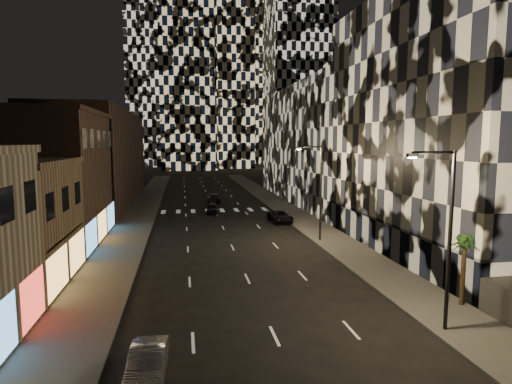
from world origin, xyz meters
name	(u,v)px	position (x,y,z in m)	size (l,w,h in m)	color
sidewalk_left	(141,212)	(-10.00, 50.00, 0.07)	(4.00, 120.00, 0.15)	#47443F
sidewalk_right	(285,208)	(10.00, 50.00, 0.07)	(4.00, 120.00, 0.15)	#47443F
curb_left	(157,212)	(-7.90, 50.00, 0.07)	(0.20, 120.00, 0.15)	#4C4C47
curb_right	(271,208)	(7.90, 50.00, 0.07)	(0.20, 120.00, 0.15)	#4C4C47
retail_brown	(44,180)	(-17.00, 33.50, 6.00)	(10.00, 15.00, 12.00)	#483229
retail_filler_left	(98,158)	(-17.00, 60.00, 7.00)	(10.00, 40.00, 14.00)	#483229
midrise_right	(471,124)	(20.00, 24.50, 11.00)	(16.00, 25.00, 22.00)	#232326
midrise_base	(382,237)	(12.30, 24.50, 1.50)	(0.60, 25.00, 3.00)	#383838
midrise_filler_right	(336,145)	(20.00, 57.00, 9.00)	(16.00, 40.00, 18.00)	#232326
tower_right_mid	(299,19)	(35.00, 135.00, 50.00)	(20.00, 20.00, 100.00)	black
tower_left_back	(159,8)	(-12.00, 165.00, 60.00)	(24.00, 24.00, 120.00)	black
tower_center_low	(187,26)	(-2.00, 140.00, 47.50)	(18.00, 18.00, 95.00)	black
streetlight_near	(446,228)	(8.35, 10.00, 5.35)	(2.55, 0.25, 9.00)	black
streetlight_far	(318,186)	(8.35, 30.00, 5.35)	(2.55, 0.25, 9.00)	black
car_silver_parked	(147,364)	(-5.88, 8.04, 0.66)	(1.41, 4.03, 1.33)	#A4A4A9
car_dark_midlane	(212,208)	(-0.50, 47.79, 0.66)	(1.56, 3.88, 1.32)	black
car_dark_oncoming	(214,198)	(0.50, 57.88, 0.71)	(1.99, 4.90, 1.42)	black
car_dark_rightlane	(280,216)	(7.00, 40.13, 0.68)	(2.26, 4.89, 1.36)	black
palm_tree	(465,247)	(11.50, 12.80, 3.55)	(2.10, 2.07, 4.12)	#47331E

